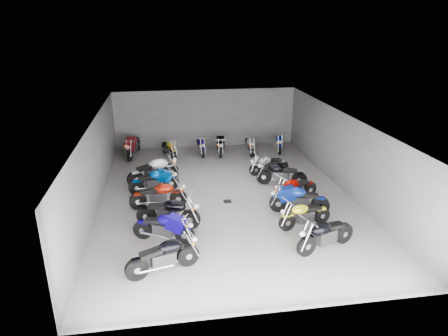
% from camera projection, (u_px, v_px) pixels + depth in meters
% --- Properties ---
extents(ground, '(14.00, 14.00, 0.00)m').
position_uv_depth(ground, '(225.00, 196.00, 16.34)').
color(ground, '#A29F99').
rests_on(ground, ground).
extents(wall_back, '(10.00, 0.10, 3.20)m').
position_uv_depth(wall_back, '(206.00, 119.00, 22.26)').
color(wall_back, slate).
rests_on(wall_back, ground).
extents(wall_left, '(0.10, 14.00, 3.20)m').
position_uv_depth(wall_left, '(95.00, 166.00, 15.07)').
color(wall_left, slate).
rests_on(wall_left, ground).
extents(wall_right, '(0.10, 14.00, 3.20)m').
position_uv_depth(wall_right, '(345.00, 153.00, 16.50)').
color(wall_right, slate).
rests_on(wall_right, ground).
extents(ceiling, '(10.00, 14.00, 0.04)m').
position_uv_depth(ceiling, '(226.00, 119.00, 15.21)').
color(ceiling, black).
rests_on(ceiling, wall_back).
extents(drain_grate, '(0.32, 0.32, 0.01)m').
position_uv_depth(drain_grate, '(227.00, 201.00, 15.88)').
color(drain_grate, black).
rests_on(drain_grate, ground).
extents(motorcycle_left_a, '(2.13, 0.82, 0.97)m').
position_uv_depth(motorcycle_left_a, '(164.00, 256.00, 11.27)').
color(motorcycle_left_a, black).
rests_on(motorcycle_left_a, ground).
extents(motorcycle_left_b, '(1.99, 0.95, 0.93)m').
position_uv_depth(motorcycle_left_b, '(164.00, 227.00, 12.87)').
color(motorcycle_left_b, black).
rests_on(motorcycle_left_b, ground).
extents(motorcycle_left_c, '(2.22, 0.84, 1.00)m').
position_uv_depth(motorcycle_left_c, '(169.00, 212.00, 13.78)').
color(motorcycle_left_c, black).
rests_on(motorcycle_left_c, ground).
extents(motorcycle_left_d, '(2.19, 0.43, 0.96)m').
position_uv_depth(motorcycle_left_d, '(159.00, 195.00, 15.18)').
color(motorcycle_left_d, black).
rests_on(motorcycle_left_d, ground).
extents(motorcycle_left_e, '(2.07, 0.55, 0.91)m').
position_uv_depth(motorcycle_left_e, '(154.00, 181.00, 16.55)').
color(motorcycle_left_e, black).
rests_on(motorcycle_left_e, ground).
extents(motorcycle_left_f, '(2.25, 1.12, 1.05)m').
position_uv_depth(motorcycle_left_f, '(154.00, 171.00, 17.47)').
color(motorcycle_left_f, black).
rests_on(motorcycle_left_f, ground).
extents(motorcycle_right_a, '(2.12, 0.93, 0.98)m').
position_uv_depth(motorcycle_right_a, '(325.00, 234.00, 12.41)').
color(motorcycle_right_a, black).
rests_on(motorcycle_right_a, ground).
extents(motorcycle_right_b, '(1.99, 0.61, 0.89)m').
position_uv_depth(motorcycle_right_b, '(304.00, 214.00, 13.78)').
color(motorcycle_right_b, black).
rests_on(motorcycle_right_b, ground).
extents(motorcycle_right_c, '(2.19, 0.73, 0.98)m').
position_uv_depth(motorcycle_right_c, '(299.00, 200.00, 14.79)').
color(motorcycle_right_c, black).
rests_on(motorcycle_right_c, ground).
extents(motorcycle_right_d, '(2.03, 0.95, 0.94)m').
position_uv_depth(motorcycle_right_d, '(295.00, 189.00, 15.75)').
color(motorcycle_right_d, black).
rests_on(motorcycle_right_d, ground).
extents(motorcycle_right_e, '(2.10, 0.96, 0.97)m').
position_uv_depth(motorcycle_right_e, '(281.00, 174.00, 17.24)').
color(motorcycle_right_e, black).
rests_on(motorcycle_right_e, ground).
extents(motorcycle_right_f, '(1.95, 0.51, 0.86)m').
position_uv_depth(motorcycle_right_f, '(269.00, 164.00, 18.55)').
color(motorcycle_right_f, black).
rests_on(motorcycle_right_f, ground).
extents(motorcycle_back_a, '(0.64, 2.37, 1.05)m').
position_uv_depth(motorcycle_back_a, '(133.00, 146.00, 20.96)').
color(motorcycle_back_a, black).
rests_on(motorcycle_back_a, ground).
extents(motorcycle_back_b, '(0.75, 1.87, 0.85)m').
position_uv_depth(motorcycle_back_b, '(169.00, 148.00, 20.89)').
color(motorcycle_back_b, black).
rests_on(motorcycle_back_b, ground).
extents(motorcycle_back_c, '(0.42, 1.99, 0.87)m').
position_uv_depth(motorcycle_back_c, '(201.00, 146.00, 21.29)').
color(motorcycle_back_c, black).
rests_on(motorcycle_back_c, ground).
extents(motorcycle_back_d, '(0.49, 2.20, 0.97)m').
position_uv_depth(motorcycle_back_d, '(220.00, 144.00, 21.37)').
color(motorcycle_back_d, black).
rests_on(motorcycle_back_d, ground).
extents(motorcycle_back_e, '(0.41, 2.03, 0.89)m').
position_uv_depth(motorcycle_back_e, '(250.00, 144.00, 21.43)').
color(motorcycle_back_e, black).
rests_on(motorcycle_back_e, ground).
extents(motorcycle_back_f, '(0.58, 2.03, 0.90)m').
position_uv_depth(motorcycle_back_f, '(279.00, 142.00, 21.81)').
color(motorcycle_back_f, black).
rests_on(motorcycle_back_f, ground).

